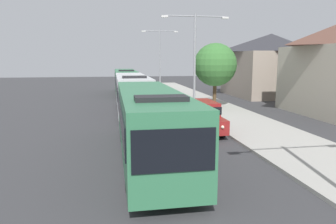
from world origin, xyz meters
name	(u,v)px	position (x,y,z in m)	size (l,w,h in m)	color
bus_lead	(150,121)	(-1.30, 11.15, 1.69)	(2.58, 11.44, 3.21)	#33724C
bus_second_in_line	(132,92)	(-1.30, 24.33, 1.69)	(2.58, 12.09, 3.21)	silver
bus_middle	(125,81)	(-1.30, 37.93, 1.69)	(2.58, 11.80, 3.21)	#33724C
white_suv	(201,115)	(2.40, 15.79, 1.03)	(1.86, 4.79, 1.90)	maroon
streetlamp_mid	(195,51)	(4.10, 24.07, 5.07)	(5.77, 0.28, 8.02)	gray
streetlamp_far	(160,53)	(4.10, 44.34, 5.31)	(5.31, 0.28, 8.53)	gray
roadside_tree	(215,65)	(6.18, 24.76, 3.91)	(3.83, 3.83, 5.69)	#4C3823
house_distant_gabled	(270,64)	(15.92, 33.35, 3.78)	(9.37, 10.26, 7.42)	gray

